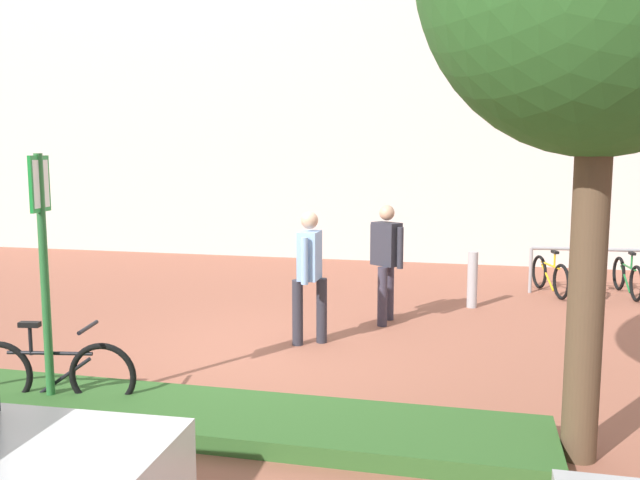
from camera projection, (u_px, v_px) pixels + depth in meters
ground_plane at (275, 354)px, 8.20m from camera, size 60.00×60.00×0.00m
building_facade at (375, 41)px, 15.21m from camera, size 28.00×1.20×10.00m
planter_strip at (160, 413)px, 6.14m from camera, size 7.00×1.10×0.16m
parking_sign_post at (43, 245)px, 6.20m from camera, size 0.09×0.36×2.46m
bike_at_sign at (51, 373)px, 6.42m from camera, size 1.67×0.45×0.86m
bike_rack_cluster at (608, 275)px, 11.54m from camera, size 2.65×1.70×0.83m
bollard_steel at (472, 280)px, 10.61m from camera, size 0.16×0.16×0.90m
person_suited_dark at (386, 256)px, 9.58m from camera, size 0.52×0.53×1.72m
person_casual_tan at (310, 269)px, 8.51m from camera, size 0.41×0.61×1.72m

